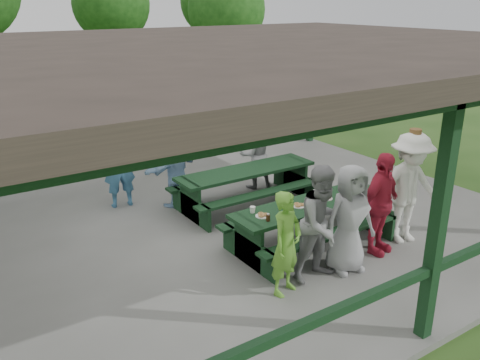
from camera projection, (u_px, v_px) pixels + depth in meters
ground at (247, 230)px, 9.22m from camera, size 90.00×90.00×0.00m
concrete_slab at (247, 228)px, 9.21m from camera, size 10.00×8.00×0.10m
pavilion_structure at (248, 52)px, 8.15m from camera, size 10.60×8.60×3.24m
picnic_table_near at (311, 218)px, 8.32m from camera, size 2.83×1.39×0.75m
picnic_table_far at (246, 182)px, 9.93m from camera, size 2.84×1.39×0.75m
table_setting at (308, 201)px, 8.20m from camera, size 2.31×0.45×0.10m
contestant_green at (286, 243)px, 6.87m from camera, size 0.63×0.51×1.49m
contestant_grey_left at (323, 223)px, 7.20m from camera, size 0.84×0.66×1.73m
contestant_grey_mid at (349, 219)px, 7.43m from camera, size 0.88×0.64×1.66m
contestant_red at (381, 204)px, 7.96m from camera, size 1.04×0.62×1.67m
contestant_white_fedora at (409, 188)px, 8.31m from camera, size 1.34×0.94×1.94m
spectator_lblue at (176, 168)px, 9.91m from camera, size 1.45×0.90×1.49m
spectator_blue at (118, 165)px, 9.78m from camera, size 0.66×0.48×1.70m
spectator_grey at (255, 155)px, 10.83m from camera, size 0.83×0.72×1.46m
pickup_truck at (167, 100)px, 16.90m from camera, size 6.15×4.29×1.56m
tree_mid at (111, 4)px, 23.28m from camera, size 3.53×3.53×5.51m
tree_right at (227, 10)px, 21.69m from camera, size 3.32×3.32×5.19m
tree_far_right at (215, 2)px, 26.11m from camera, size 3.61×3.61×5.64m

